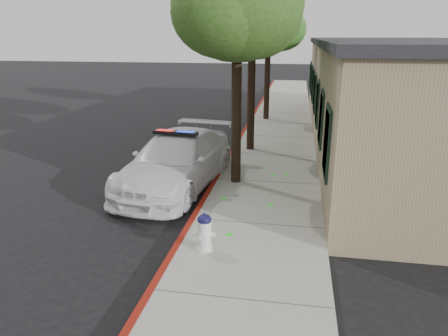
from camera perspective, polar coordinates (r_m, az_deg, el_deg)
The scene contains 9 objects.
ground at distance 10.30m, azimuth -4.65°, elevation -7.63°, with size 120.00×120.00×0.00m, color black.
sidewalk at distance 12.77m, azimuth 5.69°, elevation -2.15°, with size 3.20×60.00×0.15m, color gray.
red_curb at distance 12.96m, azimuth -1.11°, elevation -1.74°, with size 0.14×60.00×0.16m, color maroon.
clapboard_building at distance 18.63m, azimuth 23.44°, elevation 9.29°, with size 7.30×20.89×4.24m.
police_car at distance 12.55m, azimuth -6.50°, elevation 0.97°, with size 2.91×5.77×1.73m.
fire_hydrant at distance 8.64m, azimuth -2.68°, elevation -8.72°, with size 0.45×0.39×0.81m.
street_tree_near at distance 12.00m, azimuth 1.90°, elevation 20.73°, with size 3.57×3.75×6.54m.
street_tree_mid at distance 15.88m, azimuth 3.98°, elevation 20.22°, with size 3.46×3.53×6.57m.
street_tree_far at distance 22.02m, azimuth 6.19°, elevation 18.83°, with size 3.62×3.31×6.27m.
Camera 1 is at (2.41, -8.99, 4.40)m, focal length 33.48 mm.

